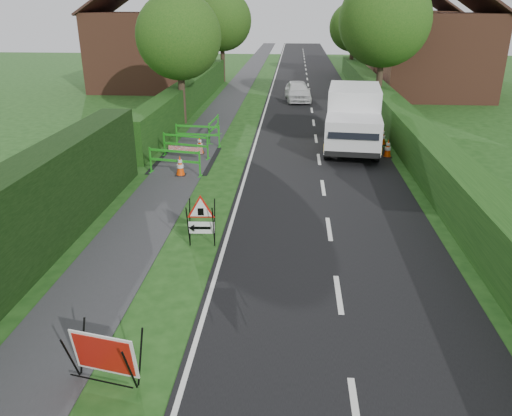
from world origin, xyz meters
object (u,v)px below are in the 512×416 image
object	(u,v)px
red_rect_sign	(104,355)
works_van	(353,117)
triangle_sign	(200,217)
hatchback_car	(298,91)

from	to	relation	value
red_rect_sign	works_van	distance (m)	16.65
red_rect_sign	triangle_sign	size ratio (longest dim) A/B	1.03
triangle_sign	hatchback_car	distance (m)	22.29
hatchback_car	red_rect_sign	bearing A→B (deg)	-101.89
red_rect_sign	hatchback_car	world-z (taller)	hatchback_car
red_rect_sign	works_van	size ratio (longest dim) A/B	0.21
red_rect_sign	works_van	bearing A→B (deg)	81.66
triangle_sign	works_van	size ratio (longest dim) A/B	0.21
hatchback_car	triangle_sign	bearing A→B (deg)	-101.78
triangle_sign	works_van	bearing A→B (deg)	61.19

